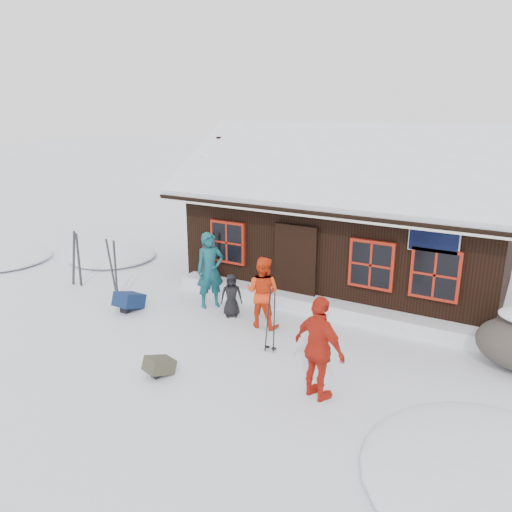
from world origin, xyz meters
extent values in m
plane|color=white|center=(0.00, 0.00, 0.00)|extent=(120.00, 120.00, 0.00)
cube|color=black|center=(1.50, 5.00, 1.25)|extent=(8.00, 5.00, 2.50)
cube|color=black|center=(1.50, 3.52, 3.35)|extent=(8.90, 3.14, 1.88)
cube|color=black|center=(1.50, 6.47, 3.35)|extent=(8.90, 3.14, 1.88)
cube|color=white|center=(1.50, 3.52, 3.49)|extent=(8.72, 3.07, 1.86)
cube|color=white|center=(1.50, 6.47, 3.49)|extent=(8.72, 3.07, 1.86)
cube|color=white|center=(1.50, 5.00, 4.22)|extent=(8.81, 0.22, 0.14)
cube|color=silver|center=(1.50, 2.05, 2.48)|extent=(8.90, 0.10, 0.20)
cube|color=black|center=(0.90, 2.45, 1.00)|extent=(1.00, 0.10, 2.00)
cube|color=black|center=(4.10, 2.42, 2.15)|extent=(1.00, 0.06, 0.60)
cube|color=maroon|center=(-1.10, 2.44, 1.35)|extent=(1.04, 0.10, 1.14)
cube|color=black|center=(-1.10, 2.40, 1.35)|extent=(0.90, 0.04, 1.00)
cube|color=maroon|center=(2.80, 2.44, 1.35)|extent=(1.04, 0.10, 1.14)
cube|color=black|center=(2.80, 2.40, 1.35)|extent=(0.90, 0.04, 1.00)
cube|color=maroon|center=(4.20, 2.44, 1.35)|extent=(1.04, 0.10, 1.14)
cube|color=black|center=(4.20, 2.40, 1.35)|extent=(0.90, 0.04, 1.00)
cube|color=white|center=(1.50, 2.25, 0.17)|extent=(7.60, 0.60, 0.35)
ellipsoid|color=white|center=(-6.00, 3.00, 0.00)|extent=(2.80, 2.80, 0.34)
ellipsoid|color=white|center=(6.00, -2.00, 0.00)|extent=(3.60, 3.60, 0.43)
ellipsoid|color=white|center=(-9.00, 1.00, 0.00)|extent=(3.20, 3.20, 0.38)
imported|color=#114A54|center=(-0.85, 1.25, 0.95)|extent=(0.78, 0.83, 1.90)
imported|color=red|center=(0.83, 0.88, 0.82)|extent=(0.85, 0.69, 1.65)
imported|color=red|center=(3.08, -1.19, 0.92)|extent=(1.17, 0.80, 1.84)
imported|color=black|center=(-0.08, 1.01, 0.52)|extent=(0.61, 0.56, 1.05)
cube|color=black|center=(-5.04, 0.66, 0.76)|extent=(0.30, 0.10, 1.61)
cube|color=black|center=(-4.78, 0.61, 0.76)|extent=(0.26, 0.17, 1.61)
cube|color=black|center=(-3.37, 0.44, 0.77)|extent=(0.31, 0.07, 1.64)
cube|color=black|center=(-3.12, 0.33, 0.77)|extent=(0.23, 0.22, 1.64)
cube|color=black|center=(-1.72, 2.16, 0.74)|extent=(0.17, 0.12, 1.59)
cube|color=black|center=(-1.47, 2.24, 0.74)|extent=(0.20, 0.07, 1.59)
cylinder|color=black|center=(1.51, -0.12, 0.64)|extent=(0.10, 0.12, 1.37)
cylinder|color=black|center=(1.66, -0.12, 0.64)|extent=(0.10, 0.12, 1.37)
cube|color=#112249|center=(-2.44, 0.04, 0.18)|extent=(0.50, 0.66, 0.35)
cube|color=#3F3E2D|center=(0.24, -1.98, 0.14)|extent=(0.50, 0.59, 0.27)
camera|label=1|loc=(5.93, -8.24, 4.80)|focal=35.00mm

